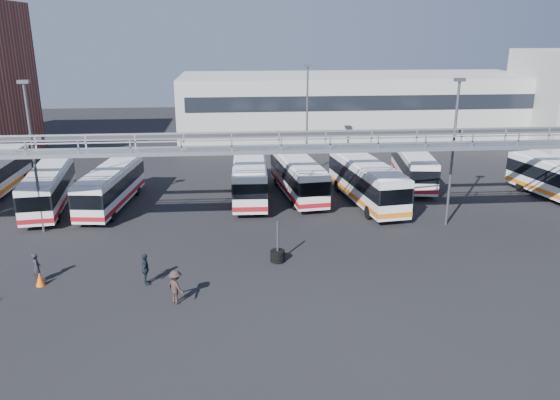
{
  "coord_description": "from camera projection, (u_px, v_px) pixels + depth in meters",
  "views": [
    {
      "loc": [
        -2.91,
        -28.26,
        13.3
      ],
      "look_at": [
        0.08,
        6.0,
        2.47
      ],
      "focal_mm": 35.0,
      "sensor_mm": 36.0,
      "label": 1
    }
  ],
  "objects": [
    {
      "name": "ground",
      "position": [
        288.0,
        273.0,
        31.1
      ],
      "size": [
        140.0,
        140.0,
        0.0
      ],
      "primitive_type": "plane",
      "color": "black",
      "rests_on": "ground"
    },
    {
      "name": "gantry",
      "position": [
        279.0,
        156.0,
        35.02
      ],
      "size": [
        51.4,
        5.15,
        7.1
      ],
      "color": "#96999E",
      "rests_on": "ground"
    },
    {
      "name": "warehouse",
      "position": [
        354.0,
        108.0,
        66.99
      ],
      "size": [
        42.0,
        14.0,
        8.0
      ],
      "primitive_type": "cube",
      "color": "#9E9E99",
      "rests_on": "ground"
    },
    {
      "name": "light_pole_left",
      "position": [
        33.0,
        150.0,
        35.65
      ],
      "size": [
        0.7,
        0.35,
        10.21
      ],
      "color": "#4C4F54",
      "rests_on": "ground"
    },
    {
      "name": "light_pole_mid",
      "position": [
        453.0,
        145.0,
        37.02
      ],
      "size": [
        0.7,
        0.35,
        10.21
      ],
      "color": "#4C4F54",
      "rests_on": "ground"
    },
    {
      "name": "light_pole_back",
      "position": [
        307.0,
        114.0,
        50.61
      ],
      "size": [
        0.7,
        0.35,
        10.21
      ],
      "color": "#4C4F54",
      "rests_on": "ground"
    },
    {
      "name": "bus_1",
      "position": [
        48.0,
        187.0,
        41.52
      ],
      "size": [
        3.63,
        10.61,
        3.16
      ],
      "rotation": [
        0.0,
        0.0,
        0.12
      ],
      "color": "silver",
      "rests_on": "ground"
    },
    {
      "name": "bus_2",
      "position": [
        111.0,
        186.0,
        41.99
      ],
      "size": [
        3.57,
        10.51,
        3.13
      ],
      "rotation": [
        0.0,
        0.0,
        -0.12
      ],
      "color": "silver",
      "rests_on": "ground"
    },
    {
      "name": "bus_4",
      "position": [
        250.0,
        176.0,
        44.27
      ],
      "size": [
        2.96,
        11.32,
        3.42
      ],
      "rotation": [
        0.0,
        0.0,
        -0.03
      ],
      "color": "silver",
      "rests_on": "ground"
    },
    {
      "name": "bus_5",
      "position": [
        298.0,
        175.0,
        44.83
      ],
      "size": [
        3.75,
        10.86,
        3.23
      ],
      "rotation": [
        0.0,
        0.0,
        0.12
      ],
      "color": "silver",
      "rests_on": "ground"
    },
    {
      "name": "bus_6",
      "position": [
        366.0,
        180.0,
        42.87
      ],
      "size": [
        4.08,
        11.48,
        3.41
      ],
      "rotation": [
        0.0,
        0.0,
        0.13
      ],
      "color": "silver",
      "rests_on": "ground"
    },
    {
      "name": "bus_7",
      "position": [
        413.0,
        165.0,
        48.24
      ],
      "size": [
        3.79,
        10.51,
        3.12
      ],
      "rotation": [
        0.0,
        0.0,
        -0.14
      ],
      "color": "silver",
      "rests_on": "ground"
    },
    {
      "name": "pedestrian_a",
      "position": [
        37.0,
        268.0,
        29.67
      ],
      "size": [
        0.62,
        0.74,
        1.72
      ],
      "primitive_type": "imported",
      "rotation": [
        0.0,
        0.0,
        1.96
      ],
      "color": "black",
      "rests_on": "ground"
    },
    {
      "name": "pedestrian_c",
      "position": [
        176.0,
        287.0,
        27.39
      ],
      "size": [
        1.29,
        1.29,
        1.79
      ],
      "primitive_type": "imported",
      "rotation": [
        0.0,
        0.0,
        2.34
      ],
      "color": "#312321",
      "rests_on": "ground"
    },
    {
      "name": "pedestrian_d",
      "position": [
        145.0,
        269.0,
        29.44
      ],
      "size": [
        0.54,
        1.07,
        1.77
      ],
      "primitive_type": "imported",
      "rotation": [
        0.0,
        0.0,
        1.68
      ],
      "color": "black",
      "rests_on": "ground"
    },
    {
      "name": "cone_right",
      "position": [
        40.0,
        279.0,
        29.42
      ],
      "size": [
        0.62,
        0.62,
        0.78
      ],
      "primitive_type": "cone",
      "rotation": [
        0.0,
        0.0,
        0.31
      ],
      "color": "#EC510D",
      "rests_on": "ground"
    },
    {
      "name": "tire_stack",
      "position": [
        278.0,
        255.0,
        32.48
      ],
      "size": [
        0.88,
        0.88,
        2.52
      ],
      "color": "black",
      "rests_on": "ground"
    }
  ]
}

